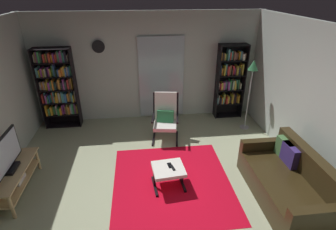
{
  "coord_description": "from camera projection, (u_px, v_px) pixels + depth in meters",
  "views": [
    {
      "loc": [
        -0.21,
        -3.29,
        3.1
      ],
      "look_at": [
        0.28,
        0.89,
        1.0
      ],
      "focal_mm": 27.98,
      "sensor_mm": 36.0,
      "label": 1
    }
  ],
  "objects": [
    {
      "name": "ground_plane",
      "position": [
        158.0,
        194.0,
        4.34
      ],
      "size": [
        7.02,
        7.02,
        0.0
      ],
      "primitive_type": "plane",
      "color": "#A3A985"
    },
    {
      "name": "wall_back",
      "position": [
        147.0,
        68.0,
        6.33
      ],
      "size": [
        5.6,
        0.06,
        2.6
      ],
      "primitive_type": "cube",
      "color": "silver",
      "rests_on": "ground"
    },
    {
      "name": "wall_right",
      "position": [
        330.0,
        115.0,
        4.04
      ],
      "size": [
        0.06,
        6.0,
        2.6
      ],
      "primitive_type": "cube",
      "color": "silver",
      "rests_on": "ground"
    },
    {
      "name": "glass_door_panel",
      "position": [
        161.0,
        78.0,
        6.42
      ],
      "size": [
        1.1,
        0.01,
        2.0
      ],
      "primitive_type": "cube",
      "color": "silver"
    },
    {
      "name": "area_rug",
      "position": [
        172.0,
        182.0,
        4.58
      ],
      "size": [
        2.02,
        2.17,
        0.01
      ],
      "primitive_type": "cube",
      "color": "red",
      "rests_on": "ground"
    },
    {
      "name": "tv_stand",
      "position": [
        13.0,
        177.0,
        4.25
      ],
      "size": [
        0.48,
        1.27,
        0.45
      ],
      "color": "tan",
      "rests_on": "ground"
    },
    {
      "name": "television",
      "position": [
        6.0,
        155.0,
        4.06
      ],
      "size": [
        0.2,
        0.91,
        0.58
      ],
      "color": "black",
      "rests_on": "tv_stand"
    },
    {
      "name": "bookshelf_near_tv",
      "position": [
        58.0,
        86.0,
        6.01
      ],
      "size": [
        0.82,
        0.3,
        1.89
      ],
      "color": "black",
      "rests_on": "ground"
    },
    {
      "name": "bookshelf_near_sofa",
      "position": [
        230.0,
        80.0,
        6.51
      ],
      "size": [
        0.69,
        0.3,
        1.86
      ],
      "color": "black",
      "rests_on": "ground"
    },
    {
      "name": "leather_sofa",
      "position": [
        289.0,
        182.0,
        4.15
      ],
      "size": [
        0.89,
        1.76,
        0.8
      ],
      "color": "#2F2411",
      "rests_on": "ground"
    },
    {
      "name": "lounge_armchair",
      "position": [
        165.0,
        116.0,
        5.72
      ],
      "size": [
        0.65,
        0.73,
        1.02
      ],
      "color": "black",
      "rests_on": "ground"
    },
    {
      "name": "ottoman",
      "position": [
        168.0,
        171.0,
        4.38
      ],
      "size": [
        0.56,
        0.53,
        0.38
      ],
      "color": "white",
      "rests_on": "ground"
    },
    {
      "name": "tv_remote",
      "position": [
        173.0,
        168.0,
        4.33
      ],
      "size": [
        0.08,
        0.15,
        0.02
      ],
      "primitive_type": "cube",
      "rotation": [
        0.0,
        0.0,
        0.26
      ],
      "color": "black",
      "rests_on": "ottoman"
    },
    {
      "name": "cell_phone",
      "position": [
        170.0,
        165.0,
        4.4
      ],
      "size": [
        0.09,
        0.15,
        0.01
      ],
      "primitive_type": "cube",
      "rotation": [
        0.0,
        0.0,
        0.18
      ],
      "color": "black",
      "rests_on": "ottoman"
    },
    {
      "name": "floor_lamp_by_shelf",
      "position": [
        252.0,
        73.0,
        5.73
      ],
      "size": [
        0.22,
        0.22,
        1.65
      ],
      "color": "#A5A5AD",
      "rests_on": "ground"
    },
    {
      "name": "wall_clock",
      "position": [
        98.0,
        47.0,
        5.91
      ],
      "size": [
        0.29,
        0.03,
        0.29
      ],
      "color": "silver"
    }
  ]
}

